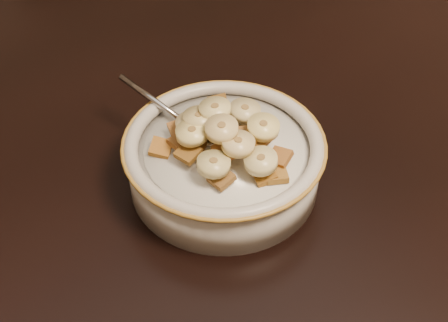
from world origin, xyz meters
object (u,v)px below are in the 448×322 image
table (240,112)px  chair (154,42)px  cereal_bowl (224,166)px  spoon (200,133)px

table → chair: (0.16, 0.55, -0.26)m
chair → cereal_bowl: 0.76m
cereal_bowl → chair: bearing=69.1°
table → cereal_bowl: cereal_bowl is taller
table → spoon: spoon is taller
table → chair: size_ratio=1.49×
table → cereal_bowl: bearing=-133.8°
table → cereal_bowl: (-0.09, -0.10, 0.04)m
chair → cereal_bowl: size_ratio=4.92×
cereal_bowl → spoon: (-0.01, 0.03, 0.03)m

